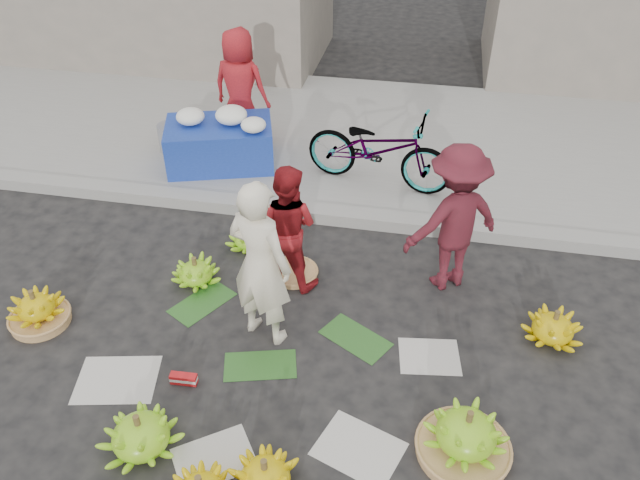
% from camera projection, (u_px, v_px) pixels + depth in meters
% --- Properties ---
extents(ground, '(80.00, 80.00, 0.00)m').
position_uv_depth(ground, '(276.00, 351.00, 5.79)').
color(ground, black).
rests_on(ground, ground).
extents(curb, '(40.00, 0.25, 0.15)m').
position_uv_depth(curb, '(321.00, 214.00, 7.48)').
color(curb, gray).
rests_on(curb, ground).
extents(sidewalk, '(40.00, 4.00, 0.12)m').
position_uv_depth(sidewalk, '(348.00, 136.00, 9.14)').
color(sidewalk, gray).
rests_on(sidewalk, ground).
extents(newspaper_scatter, '(3.20, 1.80, 0.00)m').
position_uv_depth(newspaper_scatter, '(253.00, 421.00, 5.15)').
color(newspaper_scatter, silver).
rests_on(newspaper_scatter, ground).
extents(banana_leaves, '(2.00, 1.00, 0.00)m').
position_uv_depth(banana_leaves, '(271.00, 334.00, 5.96)').
color(banana_leaves, '#22561C').
rests_on(banana_leaves, ground).
extents(banana_bunch_0, '(0.56, 0.56, 0.40)m').
position_uv_depth(banana_bunch_0, '(37.00, 310.00, 5.99)').
color(banana_bunch_0, '#B07E49').
rests_on(banana_bunch_0, ground).
extents(banana_bunch_1, '(0.73, 0.73, 0.39)m').
position_uv_depth(banana_bunch_1, '(140.00, 434.00, 4.85)').
color(banana_bunch_1, '#6EC11B').
rests_on(banana_bunch_1, ground).
extents(banana_bunch_3, '(0.58, 0.58, 0.34)m').
position_uv_depth(banana_bunch_3, '(265.00, 476.00, 4.59)').
color(banana_bunch_3, yellow).
rests_on(banana_bunch_3, ground).
extents(banana_bunch_4, '(0.76, 0.76, 0.49)m').
position_uv_depth(banana_bunch_4, '(466.00, 436.00, 4.79)').
color(banana_bunch_4, '#B07E49').
rests_on(banana_bunch_4, ground).
extents(banana_bunch_5, '(0.61, 0.61, 0.34)m').
position_uv_depth(banana_bunch_5, '(553.00, 327.00, 5.83)').
color(banana_bunch_5, yellow).
rests_on(banana_bunch_5, ground).
extents(banana_bunch_6, '(0.64, 0.64, 0.32)m').
position_uv_depth(banana_bunch_6, '(196.00, 272.00, 6.50)').
color(banana_bunch_6, '#6EC11B').
rests_on(banana_bunch_6, ground).
extents(banana_bunch_7, '(0.50, 0.50, 0.28)m').
position_uv_depth(banana_bunch_7, '(247.00, 238.00, 7.01)').
color(banana_bunch_7, '#6EC11B').
rests_on(banana_bunch_7, ground).
extents(basket_spare, '(0.50, 0.50, 0.06)m').
position_uv_depth(basket_spare, '(294.00, 273.00, 6.66)').
color(basket_spare, '#B07E49').
rests_on(basket_spare, ground).
extents(incense_stack, '(0.24, 0.09, 0.10)m').
position_uv_depth(incense_stack, '(184.00, 379.00, 5.45)').
color(incense_stack, red).
rests_on(incense_stack, ground).
extents(vendor_cream, '(0.72, 0.59, 1.68)m').
position_uv_depth(vendor_cream, '(260.00, 264.00, 5.48)').
color(vendor_cream, white).
rests_on(vendor_cream, ground).
extents(vendor_red, '(0.75, 0.64, 1.37)m').
position_uv_depth(vendor_red, '(287.00, 227.00, 6.20)').
color(vendor_red, red).
rests_on(vendor_red, ground).
extents(man_striped, '(1.19, 1.05, 1.59)m').
position_uv_depth(man_striped, '(454.00, 219.00, 6.12)').
color(man_striped, maroon).
rests_on(man_striped, ground).
extents(flower_table, '(1.55, 1.22, 0.79)m').
position_uv_depth(flower_table, '(220.00, 141.00, 8.17)').
color(flower_table, '#173199').
rests_on(flower_table, sidewalk).
extents(grey_bucket, '(0.34, 0.34, 0.38)m').
position_uv_depth(grey_bucket, '(171.00, 138.00, 8.55)').
color(grey_bucket, slate).
rests_on(grey_bucket, sidewalk).
extents(flower_vendor, '(0.85, 0.61, 1.60)m').
position_uv_depth(flower_vendor, '(240.00, 87.00, 8.41)').
color(flower_vendor, red).
rests_on(flower_vendor, sidewalk).
extents(bicycle, '(1.00, 1.95, 0.98)m').
position_uv_depth(bicycle, '(379.00, 149.00, 7.67)').
color(bicycle, gray).
rests_on(bicycle, sidewalk).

